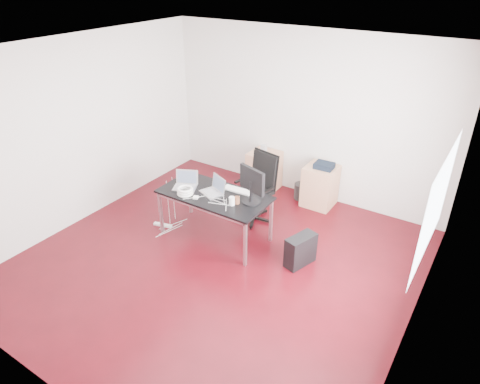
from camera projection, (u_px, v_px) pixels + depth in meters
The scene contains 18 objects.
room_shell at pixel (218, 171), 5.24m from camera, with size 5.00×5.00×5.00m.
desk at pixel (214, 197), 6.15m from camera, with size 1.60×0.80×0.73m.
office_chair at pixel (258, 184), 6.66m from camera, with size 0.57×0.59×1.08m.
filing_cabinet_left at pixel (264, 171), 7.67m from camera, with size 0.50×0.50×0.70m, color tan.
filing_cabinet_right at pixel (320, 186), 7.16m from camera, with size 0.50×0.50×0.70m, color tan.
pc_tower at pixel (301, 250), 5.79m from camera, with size 0.20×0.45×0.44m, color black.
wastebasket at pixel (301, 191), 7.44m from camera, with size 0.24×0.24×0.28m, color black.
power_strip at pixel (163, 225), 6.71m from camera, with size 0.30×0.06×0.04m, color white.
laptop_left at pixel (185, 183), 6.29m from camera, with size 0.41×0.37×0.23m.
laptop_right at pixel (214, 189), 6.13m from camera, with size 0.40×0.36×0.23m.
monitor at pixel (252, 184), 5.79m from camera, with size 0.44×0.26×0.51m.
keyboard at pixel (237, 190), 6.20m from camera, with size 0.44×0.14×0.02m, color white.
cup_white at pixel (232, 201), 5.82m from camera, with size 0.08×0.08×0.12m, color white.
cup_brown at pixel (237, 200), 5.86m from camera, with size 0.08×0.08×0.10m, color brown.
cable_coil at pixel (185, 191), 6.09m from camera, with size 0.24×0.24×0.11m.
power_adapter at pixel (196, 197), 6.01m from camera, with size 0.07×0.07×0.03m, color white.
speaker at pixel (264, 150), 7.40m from camera, with size 0.09×0.08×0.18m, color #9E9E9E.
navy_garment at pixel (324, 166), 6.93m from camera, with size 0.30×0.24×0.09m, color black.
Camera 1 is at (2.83, -3.82, 3.68)m, focal length 32.00 mm.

